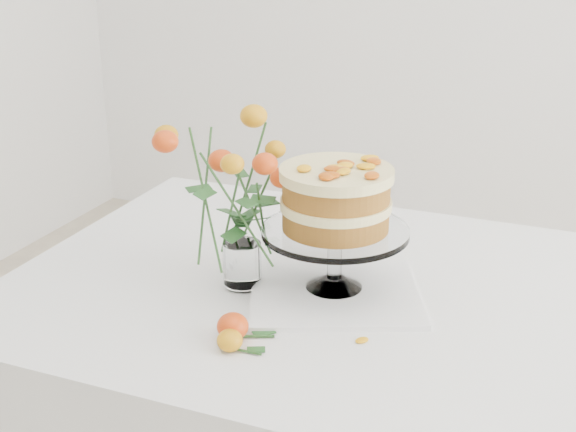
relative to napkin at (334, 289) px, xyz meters
name	(u,v)px	position (x,y,z in m)	size (l,w,h in m)	color
table	(379,332)	(0.08, 0.02, -0.09)	(1.43, 0.93, 0.76)	tan
napkin	(334,289)	(0.00, 0.00, 0.00)	(0.31, 0.31, 0.01)	white
cake_stand	(336,205)	(0.00, 0.00, 0.17)	(0.27, 0.27, 0.24)	white
rose_vase	(240,181)	(-0.17, -0.05, 0.21)	(0.29, 0.29, 0.36)	white
loose_rose_near	(230,341)	(-0.09, -0.27, 0.01)	(0.08, 0.04, 0.04)	gold
loose_rose_far	(233,326)	(-0.10, -0.23, 0.02)	(0.09, 0.06, 0.05)	#E2420B
stray_petal_a	(301,305)	(-0.04, -0.08, 0.00)	(0.03, 0.02, 0.00)	#FEAC10
stray_petal_b	(347,325)	(0.06, -0.12, 0.00)	(0.03, 0.02, 0.00)	#FEAC10
stray_petal_c	(362,340)	(0.10, -0.16, 0.00)	(0.03, 0.02, 0.00)	#FEAC10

